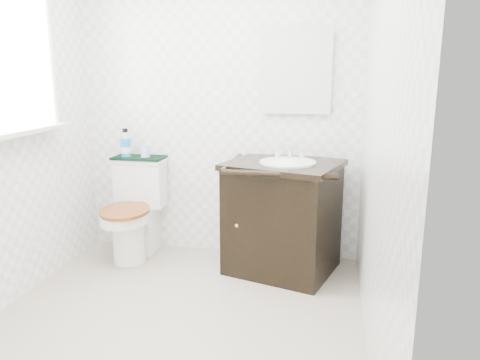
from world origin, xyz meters
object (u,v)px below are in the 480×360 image
(toilet, at_px, (136,214))
(trash_bin, at_px, (259,241))
(mouthwash_bottle, at_px, (126,144))
(vanity, at_px, (283,214))
(cup, at_px, (145,151))

(toilet, relative_size, trash_bin, 2.81)
(mouthwash_bottle, bearing_deg, vanity, -7.74)
(toilet, height_order, mouthwash_bottle, mouthwash_bottle)
(vanity, bearing_deg, toilet, 176.80)
(toilet, distance_m, mouthwash_bottle, 0.57)
(trash_bin, xyz_separation_m, cup, (-0.92, -0.01, 0.69))
(mouthwash_bottle, bearing_deg, cup, 2.69)
(cup, bearing_deg, vanity, -9.18)
(vanity, xyz_separation_m, cup, (-1.13, 0.18, 0.40))
(vanity, distance_m, trash_bin, 0.41)
(trash_bin, distance_m, mouthwash_bottle, 1.32)
(toilet, relative_size, cup, 8.40)
(toilet, xyz_separation_m, mouthwash_bottle, (-0.10, 0.11, 0.55))
(mouthwash_bottle, height_order, cup, mouthwash_bottle)
(trash_bin, bearing_deg, toilet, -172.41)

